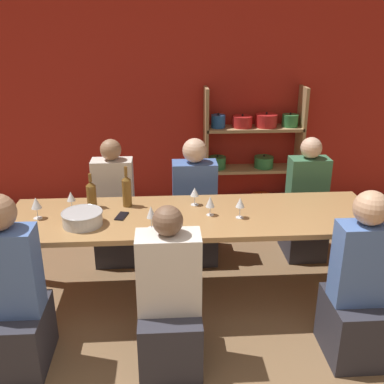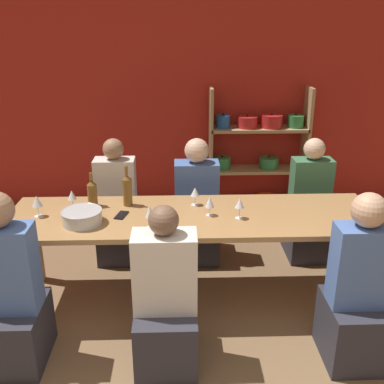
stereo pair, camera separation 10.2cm
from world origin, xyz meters
name	(u,v)px [view 1 (the left image)]	position (x,y,z in m)	size (l,w,h in m)	color
wall_back_red	(174,97)	(0.00, 3.83, 1.35)	(8.80, 0.06, 2.70)	red
shelf_unit	(254,159)	(0.93, 3.63, 0.63)	(1.15, 0.30, 1.48)	tan
dining_table	(193,224)	(0.08, 1.76, 0.69)	(2.89, 0.82, 0.77)	#AD7F4C
mixing_bowl	(82,218)	(-0.74, 1.63, 0.83)	(0.30, 0.30, 0.11)	#B7BABC
wine_bottle_green	(127,190)	(-0.44, 1.97, 0.91)	(0.08, 0.08, 0.34)	brown
wine_bottle_dark	(91,194)	(-0.72, 1.96, 0.88)	(0.08, 0.08, 0.29)	brown
wine_glass_red_a	(210,202)	(0.22, 1.74, 0.88)	(0.07, 0.07, 0.16)	white
wine_glass_red_b	(195,192)	(0.11, 1.96, 0.88)	(0.07, 0.07, 0.15)	white
wine_glass_red_c	(240,203)	(0.44, 1.68, 0.89)	(0.07, 0.07, 0.16)	white
wine_glass_white_a	(71,197)	(-0.88, 1.92, 0.88)	(0.07, 0.07, 0.15)	white
wine_glass_empty_a	(151,212)	(-0.23, 1.54, 0.90)	(0.07, 0.07, 0.18)	white
wine_glass_red_d	(169,215)	(-0.10, 1.55, 0.87)	(0.08, 0.08, 0.14)	white
wine_glass_empty_b	(36,203)	(-1.11, 1.77, 0.89)	(0.08, 0.08, 0.17)	white
cell_phone	(122,216)	(-0.47, 1.76, 0.78)	(0.11, 0.16, 0.01)	black
person_near_a	(13,305)	(-1.13, 1.08, 0.46)	(0.39, 0.48, 1.24)	#2D2D38
person_far_a	(115,216)	(-0.61, 2.50, 0.44)	(0.37, 0.47, 1.19)	#2D2D38
person_near_b	(170,309)	(-0.12, 1.04, 0.42)	(0.41, 0.51, 1.15)	#2D2D38
person_far_b	(305,212)	(1.22, 2.48, 0.44)	(0.37, 0.46, 1.19)	#2D2D38
person_near_c	(357,297)	(1.14, 1.03, 0.46)	(0.36, 0.45, 1.22)	#2D2D38
person_far_c	(194,215)	(0.15, 2.50, 0.44)	(0.41, 0.51, 1.19)	#2D2D38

